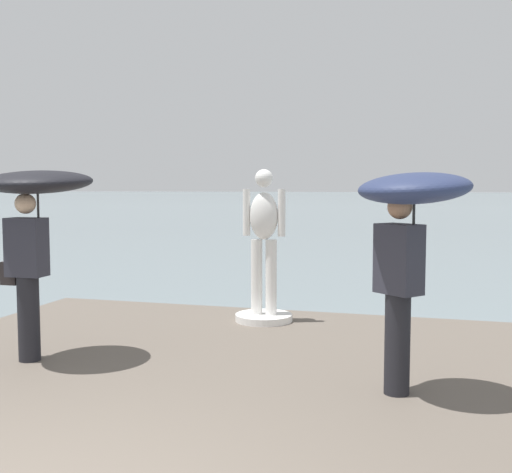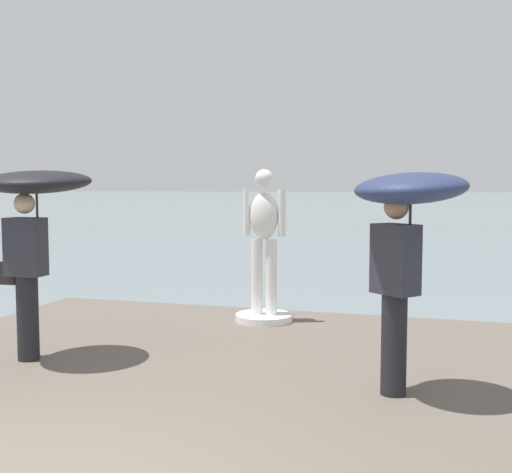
% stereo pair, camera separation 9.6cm
% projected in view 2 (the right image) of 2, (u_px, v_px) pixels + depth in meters
% --- Properties ---
extents(ground_plane, '(400.00, 400.00, 0.00)m').
position_uv_depth(ground_plane, '(404.00, 219.00, 41.36)').
color(ground_plane, slate).
extents(pier, '(6.96, 9.31, 0.40)m').
position_uv_depth(pier, '(118.00, 452.00, 4.70)').
color(pier, '#60564C').
rests_on(pier, ground).
extents(statue_white_figure, '(0.76, 0.76, 2.02)m').
position_uv_depth(statue_white_figure, '(264.00, 257.00, 8.28)').
color(statue_white_figure, white).
rests_on(statue_white_figure, pier).
extents(onlooker_left, '(1.12, 1.13, 1.99)m').
position_uv_depth(onlooker_left, '(33.00, 208.00, 6.36)').
color(onlooker_left, black).
rests_on(onlooker_left, pier).
extents(onlooker_right, '(1.33, 1.33, 1.95)m').
position_uv_depth(onlooker_right, '(406.00, 221.00, 5.23)').
color(onlooker_right, black).
rests_on(onlooker_right, pier).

